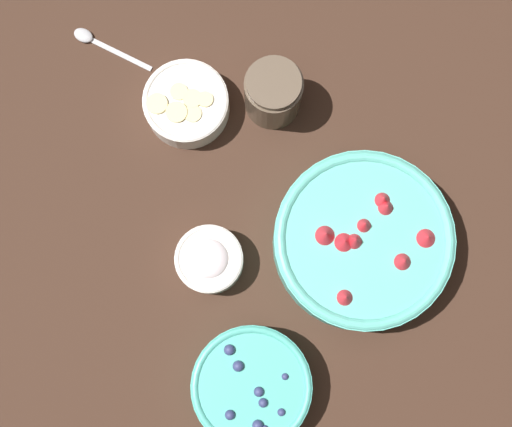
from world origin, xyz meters
TOP-DOWN VIEW (x-y plane):
  - ground_plane at (0.00, 0.00)m, footprint 4.00×4.00m
  - bowl_strawberries at (-0.04, -0.13)m, footprint 0.26×0.26m
  - bowl_blueberries at (-0.25, 0.03)m, footprint 0.17×0.17m
  - bowl_bananas at (0.17, 0.14)m, footprint 0.13×0.13m
  - bowl_cream at (-0.07, 0.10)m, footprint 0.10×0.10m
  - jar_chocolate at (0.18, 0.01)m, footprint 0.09×0.09m
  - spoon at (0.27, 0.29)m, footprint 0.07×0.13m

SIDE VIEW (x-z plane):
  - ground_plane at x=0.00m, z-range 0.00..0.00m
  - spoon at x=0.27m, z-range 0.00..0.01m
  - bowl_bananas at x=0.17m, z-range 0.00..0.05m
  - bowl_cream at x=-0.07m, z-range 0.00..0.06m
  - bowl_blueberries at x=-0.25m, z-range 0.00..0.07m
  - bowl_strawberries at x=-0.04m, z-range 0.00..0.09m
  - jar_chocolate at x=0.18m, z-range 0.00..0.10m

